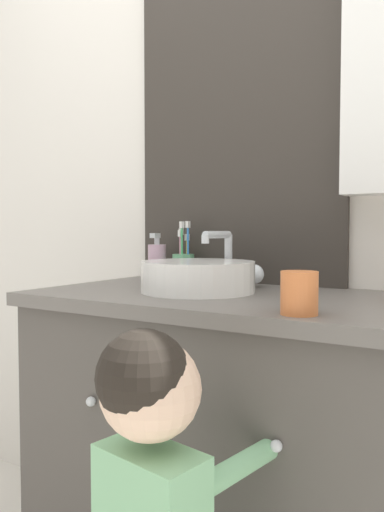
% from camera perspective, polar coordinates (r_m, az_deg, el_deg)
% --- Properties ---
extents(wall_back, '(3.20, 0.18, 2.50)m').
position_cam_1_polar(wall_back, '(1.61, 10.43, 10.58)').
color(wall_back, silver).
rests_on(wall_back, ground_plane).
extents(vanity_counter, '(1.07, 0.58, 0.89)m').
position_cam_1_polar(vanity_counter, '(1.45, 4.51, -22.08)').
color(vanity_counter, '#4C4742').
rests_on(vanity_counter, ground_plane).
extents(sink_basin, '(0.31, 0.36, 0.17)m').
position_cam_1_polar(sink_basin, '(1.36, 0.88, -2.22)').
color(sink_basin, white).
rests_on(sink_basin, vanity_counter).
extents(toothbrush_holder, '(0.07, 0.07, 0.20)m').
position_cam_1_polar(toothbrush_holder, '(1.64, -1.00, -1.07)').
color(toothbrush_holder, '#66B27F').
rests_on(toothbrush_holder, vanity_counter).
extents(soap_dispenser, '(0.06, 0.06, 0.16)m').
position_cam_1_polar(soap_dispenser, '(1.68, -4.02, -0.64)').
color(soap_dispenser, '#CCA3BC').
rests_on(soap_dispenser, vanity_counter).
extents(drinking_cup, '(0.07, 0.07, 0.09)m').
position_cam_1_polar(drinking_cup, '(1.01, 12.16, -4.15)').
color(drinking_cup, orange).
rests_on(drinking_cup, vanity_counter).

